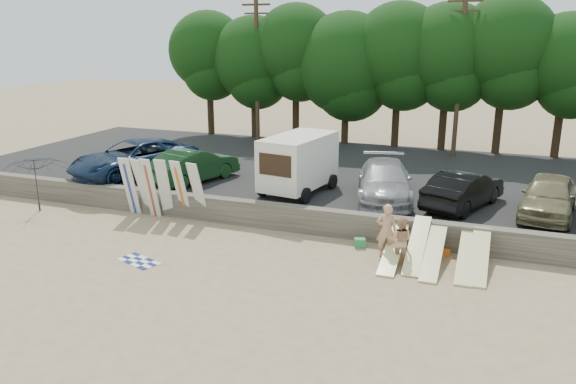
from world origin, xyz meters
name	(u,v)px	position (x,y,z in m)	size (l,w,h in m)	color
ground	(345,270)	(0.00, 0.00, 0.00)	(120.00, 120.00, 0.00)	tan
seawall	(367,227)	(0.00, 3.00, 0.50)	(44.00, 0.50, 1.00)	#6B6356
parking_lot	(401,182)	(0.00, 10.50, 0.35)	(44.00, 14.50, 0.70)	#282828
treeline	(410,54)	(-0.95, 17.58, 6.17)	(32.94, 6.23, 8.79)	#382616
utility_poles	(460,70)	(2.00, 16.00, 5.43)	(25.80, 0.26, 9.00)	#473321
box_trailer	(299,161)	(-3.68, 5.83, 2.10)	(2.73, 4.18, 2.50)	silver
car_0	(134,159)	(-12.01, 5.73, 1.57)	(2.90, 6.29, 1.75)	#11213D
car_1	(193,166)	(-8.84, 5.80, 1.48)	(1.64, 4.71, 1.55)	black
car_2	(384,181)	(-0.01, 6.19, 1.47)	(2.15, 5.30, 1.54)	gray
car_3	(464,189)	(3.16, 6.07, 1.44)	(1.57, 4.49, 1.48)	black
car_4	(549,196)	(6.25, 6.11, 1.47)	(1.82, 4.53, 1.55)	olive
surfboard_upright_0	(130,186)	(-9.90, 2.39, 1.27)	(0.50, 0.06, 2.60)	silver
surfboard_upright_1	(143,187)	(-9.32, 2.50, 1.25)	(0.50, 0.06, 2.60)	silver
surfboard_upright_2	(150,188)	(-8.90, 2.39, 1.28)	(0.50, 0.06, 2.60)	silver
surfboard_upright_3	(164,189)	(-8.33, 2.56, 1.27)	(0.50, 0.06, 2.60)	silver
surfboard_upright_4	(181,190)	(-7.60, 2.62, 1.27)	(0.50, 0.06, 2.60)	silver
surfboard_upright_5	(198,192)	(-6.82, 2.64, 1.26)	(0.50, 0.06, 2.60)	silver
surfboard_low_0	(393,249)	(1.29, 1.36, 0.43)	(0.56, 3.00, 0.07)	beige
surfboard_low_1	(417,245)	(2.03, 1.59, 0.58)	(0.56, 3.00, 0.07)	beige
surfboard_low_2	(434,253)	(2.61, 1.34, 0.48)	(0.56, 3.00, 0.07)	beige
surfboard_low_3	(467,256)	(3.65, 1.49, 0.47)	(0.56, 3.00, 0.07)	beige
surfboard_low_4	(480,256)	(4.03, 1.52, 0.50)	(0.56, 3.00, 0.07)	beige
beachgoer_a	(386,231)	(0.98, 1.61, 0.95)	(0.69, 0.45, 1.89)	tan
beachgoer_b	(400,240)	(1.52, 1.21, 0.81)	(0.79, 0.62, 1.63)	tan
cooler	(360,243)	(-0.05, 2.18, 0.16)	(0.38, 0.30, 0.32)	#279150
gear_bag	(445,253)	(2.91, 2.40, 0.11)	(0.30, 0.25, 0.22)	orange
beach_towel	(139,261)	(-6.72, -1.70, 0.01)	(1.50, 1.50, 0.00)	white
beach_umbrella	(38,184)	(-13.90, 1.50, 1.20)	(2.61, 2.66, 2.39)	black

